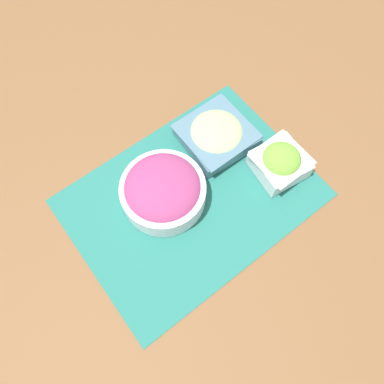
% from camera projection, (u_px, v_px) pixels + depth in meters
% --- Properties ---
extents(ground_plane, '(3.00, 3.00, 0.00)m').
position_uv_depth(ground_plane, '(192.00, 198.00, 0.89)').
color(ground_plane, brown).
extents(placemat, '(0.56, 0.41, 0.00)m').
position_uv_depth(placemat, '(192.00, 197.00, 0.89)').
color(placemat, '#236B60').
rests_on(placemat, ground_plane).
extents(onion_bowl, '(0.20, 0.20, 0.09)m').
position_uv_depth(onion_bowl, '(163.00, 190.00, 0.84)').
color(onion_bowl, silver).
rests_on(onion_bowl, placemat).
extents(cucumber_bowl, '(0.17, 0.17, 0.06)m').
position_uv_depth(cucumber_bowl, '(216.00, 134.00, 0.92)').
color(cucumber_bowl, slate).
rests_on(cucumber_bowl, placemat).
extents(lettuce_bowl, '(0.13, 0.13, 0.08)m').
position_uv_depth(lettuce_bowl, '(280.00, 162.00, 0.88)').
color(lettuce_bowl, white).
rests_on(lettuce_bowl, placemat).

